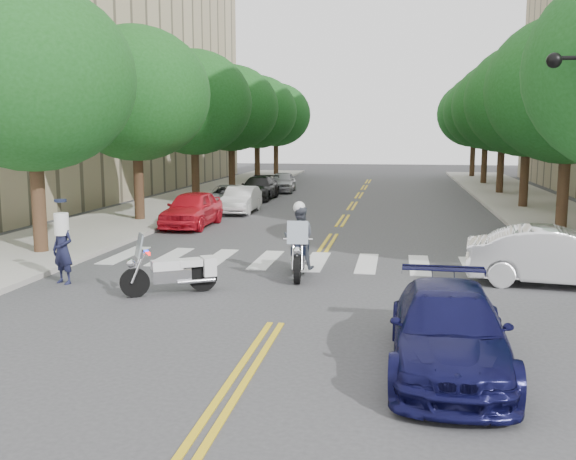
% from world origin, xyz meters
% --- Properties ---
extents(ground, '(140.00, 140.00, 0.00)m').
position_xyz_m(ground, '(0.00, 0.00, 0.00)').
color(ground, '#38383A').
rests_on(ground, ground).
extents(sidewalk_left, '(5.00, 60.00, 0.15)m').
position_xyz_m(sidewalk_left, '(-9.50, 22.00, 0.07)').
color(sidewalk_left, '#9E9991').
rests_on(sidewalk_left, ground).
extents(sidewalk_right, '(5.00, 60.00, 0.15)m').
position_xyz_m(sidewalk_right, '(9.50, 22.00, 0.07)').
color(sidewalk_right, '#9E9991').
rests_on(sidewalk_right, ground).
extents(tree_l_0, '(6.40, 6.40, 8.45)m').
position_xyz_m(tree_l_0, '(-8.80, 6.00, 5.55)').
color(tree_l_0, '#382316').
rests_on(tree_l_0, ground).
extents(tree_l_1, '(6.40, 6.40, 8.45)m').
position_xyz_m(tree_l_1, '(-8.80, 14.00, 5.55)').
color(tree_l_1, '#382316').
rests_on(tree_l_1, ground).
extents(tree_l_2, '(6.40, 6.40, 8.45)m').
position_xyz_m(tree_l_2, '(-8.80, 22.00, 5.55)').
color(tree_l_2, '#382316').
rests_on(tree_l_2, ground).
extents(tree_l_3, '(6.40, 6.40, 8.45)m').
position_xyz_m(tree_l_3, '(-8.80, 30.00, 5.55)').
color(tree_l_3, '#382316').
rests_on(tree_l_3, ground).
extents(tree_l_4, '(6.40, 6.40, 8.45)m').
position_xyz_m(tree_l_4, '(-8.80, 38.00, 5.55)').
color(tree_l_4, '#382316').
rests_on(tree_l_4, ground).
extents(tree_l_5, '(6.40, 6.40, 8.45)m').
position_xyz_m(tree_l_5, '(-8.80, 46.00, 5.55)').
color(tree_l_5, '#382316').
rests_on(tree_l_5, ground).
extents(tree_r_1, '(6.40, 6.40, 8.45)m').
position_xyz_m(tree_r_1, '(8.80, 14.00, 5.55)').
color(tree_r_1, '#382316').
rests_on(tree_r_1, ground).
extents(tree_r_2, '(6.40, 6.40, 8.45)m').
position_xyz_m(tree_r_2, '(8.80, 22.00, 5.55)').
color(tree_r_2, '#382316').
rests_on(tree_r_2, ground).
extents(tree_r_3, '(6.40, 6.40, 8.45)m').
position_xyz_m(tree_r_3, '(8.80, 30.00, 5.55)').
color(tree_r_3, '#382316').
rests_on(tree_r_3, ground).
extents(tree_r_4, '(6.40, 6.40, 8.45)m').
position_xyz_m(tree_r_4, '(8.80, 38.00, 5.55)').
color(tree_r_4, '#382316').
rests_on(tree_r_4, ground).
extents(tree_r_5, '(6.40, 6.40, 8.45)m').
position_xyz_m(tree_r_5, '(8.80, 46.00, 5.55)').
color(tree_r_5, '#382316').
rests_on(tree_r_5, ground).
extents(motorcycle_police, '(0.91, 2.53, 2.06)m').
position_xyz_m(motorcycle_police, '(-0.22, 4.56, 0.91)').
color(motorcycle_police, black).
rests_on(motorcycle_police, ground).
extents(motorcycle_parked, '(2.13, 1.47, 1.53)m').
position_xyz_m(motorcycle_parked, '(-2.84, 2.08, 0.53)').
color(motorcycle_parked, black).
rests_on(motorcycle_parked, ground).
extents(officer_standing, '(0.75, 0.62, 1.78)m').
position_xyz_m(officer_standing, '(-6.12, 2.57, 0.89)').
color(officer_standing, '#171934').
rests_on(officer_standing, ground).
extents(convertible, '(4.71, 2.11, 1.50)m').
position_xyz_m(convertible, '(6.50, 4.50, 0.75)').
color(convertible, white).
rests_on(convertible, ground).
extents(sedan_blue, '(1.96, 4.68, 1.35)m').
position_xyz_m(sedan_blue, '(3.29, -2.09, 0.68)').
color(sedan_blue, '#0D0E39').
rests_on(sedan_blue, ground).
extents(parked_car_a, '(1.79, 4.42, 1.50)m').
position_xyz_m(parked_car_a, '(-6.06, 13.00, 0.75)').
color(parked_car_a, red).
rests_on(parked_car_a, ground).
extents(parked_car_b, '(1.45, 3.95, 1.29)m').
position_xyz_m(parked_car_b, '(-5.20, 18.00, 0.65)').
color(parked_car_b, white).
rests_on(parked_car_b, ground).
extents(parked_car_c, '(2.22, 4.48, 1.22)m').
position_xyz_m(parked_car_c, '(-6.30, 19.50, 0.61)').
color(parked_car_c, '#ACB0B4').
rests_on(parked_car_c, ground).
extents(parked_car_d, '(1.92, 4.66, 1.35)m').
position_xyz_m(parked_car_d, '(-5.72, 24.50, 0.67)').
color(parked_car_d, black).
rests_on(parked_car_d, ground).
extents(parked_car_e, '(1.88, 4.07, 1.35)m').
position_xyz_m(parked_car_e, '(-5.20, 29.50, 0.68)').
color(parked_car_e, '#A4A5AA').
rests_on(parked_car_e, ground).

